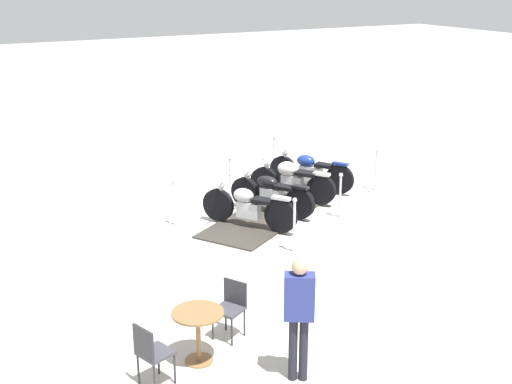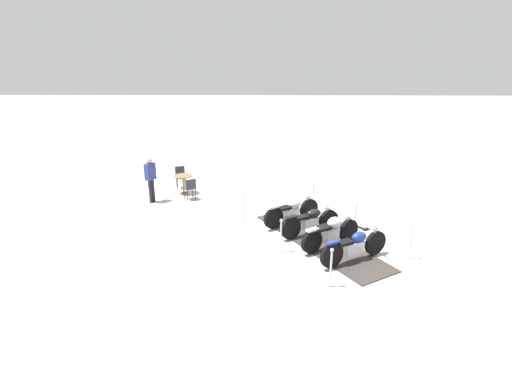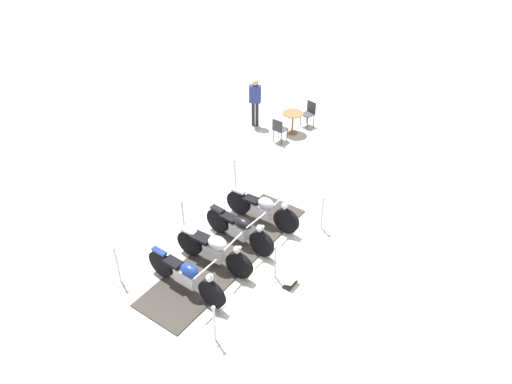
{
  "view_description": "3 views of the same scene",
  "coord_description": "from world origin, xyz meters",
  "px_view_note": "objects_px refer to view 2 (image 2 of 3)",
  "views": [
    {
      "loc": [
        -12.58,
        7.64,
        5.27
      ],
      "look_at": [
        -0.97,
        1.23,
        0.85
      ],
      "focal_mm": 47.24,
      "sensor_mm": 36.0,
      "label": 1
    },
    {
      "loc": [
        -1.82,
        -11.81,
        5.74
      ],
      "look_at": [
        -1.98,
        1.58,
        1.05
      ],
      "focal_mm": 29.52,
      "sensor_mm": 36.0,
      "label": 2
    },
    {
      "loc": [
        8.61,
        -2.97,
        8.45
      ],
      "look_at": [
        -1.36,
        1.38,
        0.63
      ],
      "focal_mm": 34.32,
      "sensor_mm": 36.0,
      "label": 3
    }
  ],
  "objects_px": {
    "stanchion_left_rear": "(244,215)",
    "cafe_chair_near_table": "(180,176)",
    "motorcycle_black": "(311,221)",
    "stanchion_left_mid": "(281,241)",
    "motorcycle_navy": "(355,245)",
    "motorcycle_chrome": "(292,211)",
    "stanchion_right_mid": "(355,222)",
    "stanchion_left_front": "(330,276)",
    "cafe_chair_across_table": "(190,187)",
    "stanchion_right_rear": "(313,201)",
    "info_placard": "(363,226)",
    "stanchion_right_front": "(410,249)",
    "bystander_person": "(150,176)",
    "cafe_table": "(183,180)",
    "motorcycle_cream": "(331,232)"
  },
  "relations": [
    {
      "from": "stanchion_right_rear",
      "to": "stanchion_left_rear",
      "type": "bearing_deg",
      "value": -148.99
    },
    {
      "from": "stanchion_left_rear",
      "to": "stanchion_right_rear",
      "type": "relative_size",
      "value": 1.08
    },
    {
      "from": "motorcycle_navy",
      "to": "bystander_person",
      "type": "distance_m",
      "value": 8.26
    },
    {
      "from": "motorcycle_navy",
      "to": "bystander_person",
      "type": "xyz_separation_m",
      "value": [
        -6.81,
        4.64,
        0.56
      ]
    },
    {
      "from": "stanchion_right_rear",
      "to": "cafe_table",
      "type": "distance_m",
      "value": 5.34
    },
    {
      "from": "stanchion_right_front",
      "to": "cafe_chair_across_table",
      "type": "distance_m",
      "value": 8.44
    },
    {
      "from": "motorcycle_navy",
      "to": "stanchion_left_mid",
      "type": "relative_size",
      "value": 1.95
    },
    {
      "from": "motorcycle_black",
      "to": "motorcycle_chrome",
      "type": "xyz_separation_m",
      "value": [
        -0.52,
        0.87,
        0.01
      ]
    },
    {
      "from": "stanchion_right_front",
      "to": "cafe_table",
      "type": "xyz_separation_m",
      "value": [
        -7.34,
        5.51,
        0.23
      ]
    },
    {
      "from": "motorcycle_cream",
      "to": "stanchion_left_front",
      "type": "xyz_separation_m",
      "value": [
        -0.37,
        -2.22,
        -0.19
      ]
    },
    {
      "from": "stanchion_right_front",
      "to": "bystander_person",
      "type": "distance_m",
      "value": 9.55
    },
    {
      "from": "motorcycle_black",
      "to": "stanchion_left_front",
      "type": "xyz_separation_m",
      "value": [
        0.15,
        -3.08,
        -0.15
      ]
    },
    {
      "from": "stanchion_right_mid",
      "to": "cafe_chair_near_table",
      "type": "xyz_separation_m",
      "value": [
        -6.45,
        4.39,
        0.19
      ]
    },
    {
      "from": "motorcycle_cream",
      "to": "stanchion_left_front",
      "type": "bearing_deg",
      "value": -133.57
    },
    {
      "from": "motorcycle_black",
      "to": "stanchion_left_mid",
      "type": "height_order",
      "value": "motorcycle_black"
    },
    {
      "from": "motorcycle_cream",
      "to": "stanchion_right_mid",
      "type": "height_order",
      "value": "motorcycle_cream"
    },
    {
      "from": "cafe_chair_near_table",
      "to": "motorcycle_black",
      "type": "bearing_deg",
      "value": 28.88
    },
    {
      "from": "stanchion_right_rear",
      "to": "info_placard",
      "type": "bearing_deg",
      "value": -48.38
    },
    {
      "from": "motorcycle_chrome",
      "to": "stanchion_left_mid",
      "type": "relative_size",
      "value": 1.82
    },
    {
      "from": "stanchion_right_front",
      "to": "cafe_chair_across_table",
      "type": "bearing_deg",
      "value": 145.34
    },
    {
      "from": "stanchion_left_rear",
      "to": "info_placard",
      "type": "xyz_separation_m",
      "value": [
        3.95,
        -0.19,
        -0.32
      ]
    },
    {
      "from": "motorcycle_navy",
      "to": "stanchion_right_mid",
      "type": "height_order",
      "value": "motorcycle_navy"
    },
    {
      "from": "stanchion_right_front",
      "to": "cafe_table",
      "type": "relative_size",
      "value": 1.37
    },
    {
      "from": "motorcycle_navy",
      "to": "motorcycle_chrome",
      "type": "bearing_deg",
      "value": 91.35
    },
    {
      "from": "motorcycle_chrome",
      "to": "stanchion_right_mid",
      "type": "distance_m",
      "value": 2.07
    },
    {
      "from": "stanchion_right_rear",
      "to": "info_placard",
      "type": "xyz_separation_m",
      "value": [
        1.49,
        -1.67,
        -0.27
      ]
    },
    {
      "from": "cafe_chair_near_table",
      "to": "stanchion_left_rear",
      "type": "bearing_deg",
      "value": 17.79
    },
    {
      "from": "stanchion_left_front",
      "to": "cafe_chair_across_table",
      "type": "relative_size",
      "value": 1.26
    },
    {
      "from": "stanchion_left_rear",
      "to": "cafe_chair_near_table",
      "type": "bearing_deg",
      "value": 125.59
    },
    {
      "from": "motorcycle_navy",
      "to": "cafe_chair_across_table",
      "type": "height_order",
      "value": "motorcycle_navy"
    },
    {
      "from": "motorcycle_navy",
      "to": "stanchion_left_mid",
      "type": "distance_m",
      "value": 2.11
    },
    {
      "from": "motorcycle_chrome",
      "to": "bystander_person",
      "type": "height_order",
      "value": "bystander_person"
    },
    {
      "from": "stanchion_left_front",
      "to": "cafe_chair_across_table",
      "type": "distance_m",
      "value": 7.72
    },
    {
      "from": "stanchion_right_rear",
      "to": "motorcycle_black",
      "type": "bearing_deg",
      "value": -98.46
    },
    {
      "from": "motorcycle_cream",
      "to": "stanchion_right_rear",
      "type": "height_order",
      "value": "motorcycle_cream"
    },
    {
      "from": "motorcycle_chrome",
      "to": "cafe_chair_across_table",
      "type": "height_order",
      "value": "motorcycle_chrome"
    },
    {
      "from": "motorcycle_chrome",
      "to": "stanchion_left_mid",
      "type": "distance_m",
      "value": 2.11
    },
    {
      "from": "motorcycle_navy",
      "to": "motorcycle_chrome",
      "type": "distance_m",
      "value": 3.02
    },
    {
      "from": "motorcycle_chrome",
      "to": "stanchion_left_rear",
      "type": "bearing_deg",
      "value": 151.23
    },
    {
      "from": "info_placard",
      "to": "motorcycle_black",
      "type": "bearing_deg",
      "value": -104.88
    },
    {
      "from": "motorcycle_chrome",
      "to": "cafe_table",
      "type": "bearing_deg",
      "value": 110.15
    },
    {
      "from": "stanchion_left_mid",
      "to": "motorcycle_chrome",
      "type": "bearing_deg",
      "value": 76.94
    },
    {
      "from": "motorcycle_black",
      "to": "info_placard",
      "type": "bearing_deg",
      "value": -11.83
    },
    {
      "from": "motorcycle_chrome",
      "to": "motorcycle_cream",
      "type": "bearing_deg",
      "value": -93.07
    },
    {
      "from": "cafe_table",
      "to": "stanchion_right_mid",
      "type": "bearing_deg",
      "value": -30.24
    },
    {
      "from": "cafe_table",
      "to": "cafe_chair_across_table",
      "type": "distance_m",
      "value": 0.82
    },
    {
      "from": "stanchion_right_mid",
      "to": "stanchion_left_front",
      "type": "bearing_deg",
      "value": -111.3
    },
    {
      "from": "stanchion_left_mid",
      "to": "info_placard",
      "type": "height_order",
      "value": "stanchion_left_mid"
    },
    {
      "from": "motorcycle_chrome",
      "to": "stanchion_left_front",
      "type": "xyz_separation_m",
      "value": [
        0.67,
        -3.95,
        -0.16
      ]
    },
    {
      "from": "motorcycle_navy",
      "to": "stanchion_right_front",
      "type": "relative_size",
      "value": 1.91
    }
  ]
}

